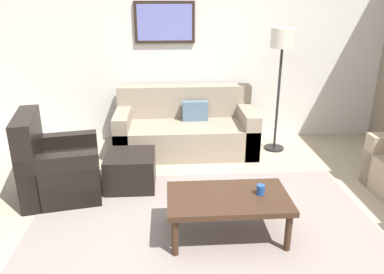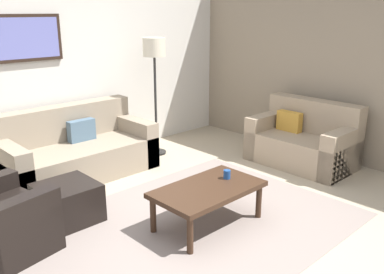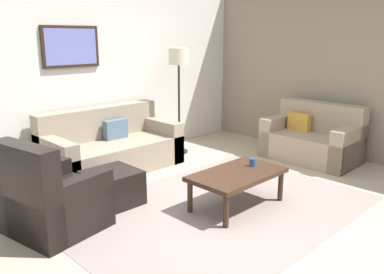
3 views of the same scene
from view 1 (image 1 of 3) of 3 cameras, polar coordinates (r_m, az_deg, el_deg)
ground_plane at (r=3.72m, az=1.69°, el=-13.83°), size 8.00×8.00×0.00m
rear_partition at (r=5.71m, az=-0.67°, el=13.46°), size 6.00×0.12×2.80m
area_rug at (r=3.72m, az=1.70°, el=-13.78°), size 3.36×2.38×0.01m
couch_main at (r=5.46m, az=-0.99°, el=1.19°), size 1.94×0.94×0.88m
armchair_leather at (r=4.45m, az=-20.00°, el=-4.61°), size 0.93×0.93×0.95m
ottoman at (r=4.47m, az=-9.23°, el=-4.95°), size 0.56×0.56×0.40m
coffee_table at (r=3.49m, az=5.45°, el=-9.57°), size 1.10×0.64×0.41m
cup at (r=3.51m, az=10.28°, el=-7.80°), size 0.07×0.07×0.09m
lamp_standing at (r=5.31m, az=13.38°, el=12.48°), size 0.32×0.32×1.71m
framed_artwork at (r=5.58m, az=-4.14°, el=16.83°), size 0.85×0.04×0.57m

